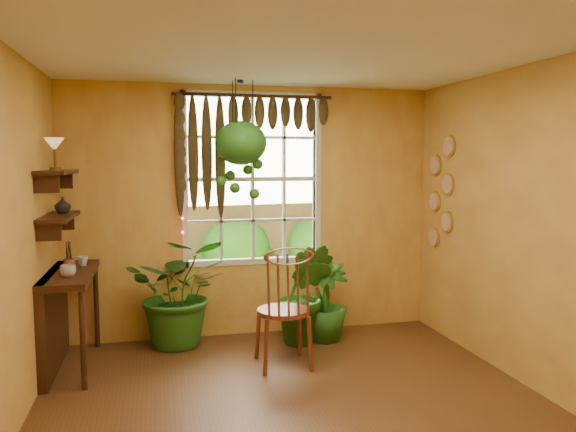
{
  "coord_description": "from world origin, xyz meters",
  "views": [
    {
      "loc": [
        -1.02,
        -3.74,
        1.91
      ],
      "look_at": [
        0.13,
        1.15,
        1.4
      ],
      "focal_mm": 35.0,
      "sensor_mm": 36.0,
      "label": 1
    }
  ],
  "objects_px": {
    "potted_plant_left": "(180,291)",
    "hanging_basket": "(241,150)",
    "counter_ledge": "(59,310)",
    "windsor_chair": "(284,326)",
    "potted_plant_mid": "(305,294)"
  },
  "relations": [
    {
      "from": "potted_plant_left",
      "to": "hanging_basket",
      "type": "xyz_separation_m",
      "value": [
        0.62,
        -0.15,
        1.44
      ]
    },
    {
      "from": "counter_ledge",
      "to": "potted_plant_left",
      "type": "bearing_deg",
      "value": 20.68
    },
    {
      "from": "counter_ledge",
      "to": "hanging_basket",
      "type": "xyz_separation_m",
      "value": [
        1.72,
        0.27,
        1.46
      ]
    },
    {
      "from": "counter_ledge",
      "to": "windsor_chair",
      "type": "height_order",
      "value": "windsor_chair"
    },
    {
      "from": "potted_plant_left",
      "to": "potted_plant_mid",
      "type": "xyz_separation_m",
      "value": [
        1.25,
        -0.26,
        -0.04
      ]
    },
    {
      "from": "hanging_basket",
      "to": "counter_ledge",
      "type": "bearing_deg",
      "value": -171.09
    },
    {
      "from": "counter_ledge",
      "to": "potted_plant_mid",
      "type": "xyz_separation_m",
      "value": [
        2.36,
        0.16,
        -0.02
      ]
    },
    {
      "from": "potted_plant_left",
      "to": "windsor_chair",
      "type": "bearing_deg",
      "value": -42.67
    },
    {
      "from": "counter_ledge",
      "to": "potted_plant_mid",
      "type": "distance_m",
      "value": 2.36
    },
    {
      "from": "counter_ledge",
      "to": "hanging_basket",
      "type": "height_order",
      "value": "hanging_basket"
    },
    {
      "from": "potted_plant_mid",
      "to": "hanging_basket",
      "type": "distance_m",
      "value": 1.61
    },
    {
      "from": "counter_ledge",
      "to": "potted_plant_left",
      "type": "height_order",
      "value": "potted_plant_left"
    },
    {
      "from": "hanging_basket",
      "to": "potted_plant_left",
      "type": "bearing_deg",
      "value": 166.62
    },
    {
      "from": "hanging_basket",
      "to": "windsor_chair",
      "type": "bearing_deg",
      "value": -67.27
    },
    {
      "from": "hanging_basket",
      "to": "potted_plant_mid",
      "type": "bearing_deg",
      "value": -9.91
    }
  ]
}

